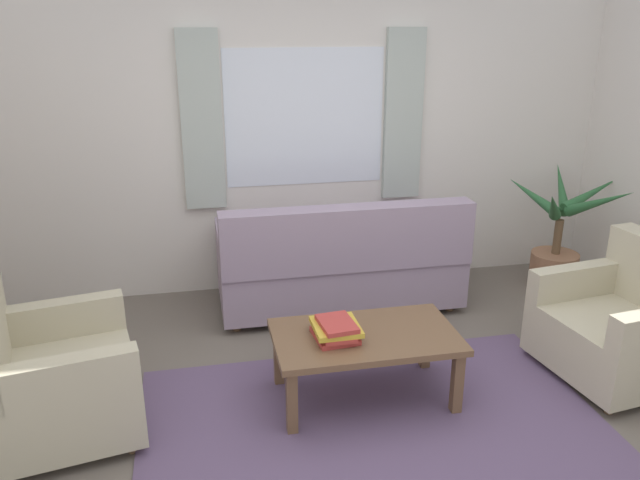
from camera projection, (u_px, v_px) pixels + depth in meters
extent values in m
plane|color=#6B6056|center=(376.00, 431.00, 3.57)|extent=(6.24, 6.24, 0.00)
cube|color=silver|center=(304.00, 135.00, 5.23)|extent=(5.32, 0.12, 2.60)
cube|color=white|center=(305.00, 118.00, 5.12)|extent=(1.30, 0.01, 1.10)
cube|color=#B2BCB2|center=(202.00, 122.00, 4.93)|extent=(0.32, 0.06, 1.40)
cube|color=#B2BCB2|center=(403.00, 115.00, 5.25)|extent=(0.32, 0.06, 1.40)
cube|color=#604C6B|center=(376.00, 431.00, 3.57)|extent=(2.66, 1.80, 0.01)
cube|color=#998499|center=(338.00, 275.00, 5.09)|extent=(1.90, 0.80, 0.38)
cube|color=#998499|center=(349.00, 238.00, 4.65)|extent=(1.90, 0.20, 0.48)
cube|color=#998499|center=(442.00, 232.00, 5.15)|extent=(0.16, 0.80, 0.24)
cube|color=#998499|center=(228.00, 247.00, 4.82)|extent=(0.16, 0.80, 0.24)
cylinder|color=brown|center=(423.00, 278.00, 5.60)|extent=(0.06, 0.06, 0.06)
cylinder|color=brown|center=(231.00, 294.00, 5.28)|extent=(0.06, 0.06, 0.06)
cylinder|color=brown|center=(450.00, 307.00, 5.05)|extent=(0.06, 0.06, 0.06)
cylinder|color=brown|center=(237.00, 326.00, 4.73)|extent=(0.06, 0.06, 0.06)
cube|color=#BCB293|center=(62.00, 393.00, 3.51)|extent=(0.94, 0.98, 0.36)
cube|color=#BCB293|center=(56.00, 381.00, 3.10)|extent=(0.81, 0.27, 0.22)
cube|color=#BCB293|center=(54.00, 320.00, 3.73)|extent=(0.81, 0.27, 0.22)
cylinder|color=brown|center=(133.00, 447.00, 3.40)|extent=(0.05, 0.05, 0.06)
cylinder|color=brown|center=(119.00, 383.00, 3.99)|extent=(0.05, 0.05, 0.06)
cylinder|color=brown|center=(2.00, 478.00, 3.17)|extent=(0.05, 0.05, 0.06)
cylinder|color=brown|center=(8.00, 406.00, 3.76)|extent=(0.05, 0.05, 0.06)
cube|color=#BCB293|center=(614.00, 342.00, 4.07)|extent=(0.91, 0.94, 0.36)
cube|color=#BCB293|center=(581.00, 280.00, 4.29)|extent=(0.81, 0.23, 0.22)
cylinder|color=brown|center=(536.00, 354.00, 4.34)|extent=(0.05, 0.05, 0.06)
cylinder|color=brown|center=(609.00, 408.00, 3.73)|extent=(0.05, 0.05, 0.06)
cylinder|color=brown|center=(610.00, 339.00, 4.54)|extent=(0.05, 0.05, 0.06)
cube|color=brown|center=(365.00, 337.00, 3.76)|extent=(1.10, 0.64, 0.04)
cube|color=brown|center=(292.00, 402.00, 3.50)|extent=(0.06, 0.06, 0.40)
cube|color=brown|center=(457.00, 383.00, 3.68)|extent=(0.06, 0.06, 0.40)
cube|color=brown|center=(279.00, 356.00, 3.98)|extent=(0.06, 0.06, 0.40)
cube|color=brown|center=(425.00, 341.00, 4.16)|extent=(0.06, 0.06, 0.40)
cube|color=#B23833|center=(335.00, 336.00, 3.70)|extent=(0.26, 0.29, 0.03)
cube|color=#B23833|center=(336.00, 331.00, 3.69)|extent=(0.19, 0.30, 0.02)
cube|color=gold|center=(336.00, 327.00, 3.68)|extent=(0.27, 0.30, 0.03)
cube|color=#B23833|center=(337.00, 324.00, 3.66)|extent=(0.22, 0.28, 0.03)
cylinder|color=#9E6B4C|center=(553.00, 269.00, 5.48)|extent=(0.40, 0.40, 0.30)
cylinder|color=brown|center=(558.00, 237.00, 5.38)|extent=(0.07, 0.07, 0.30)
cone|color=#2D6638|center=(592.00, 193.00, 5.36)|extent=(0.60, 0.19, 0.31)
cone|color=#2D6638|center=(561.00, 187.00, 5.53)|extent=(0.30, 0.53, 0.43)
cone|color=#2D6638|center=(533.00, 195.00, 5.41)|extent=(0.37, 0.45, 0.33)
cone|color=#2D6638|center=(554.00, 206.00, 5.07)|extent=(0.40, 0.43, 0.40)
cone|color=#2D6638|center=(600.00, 202.00, 4.99)|extent=(0.26, 0.63, 0.43)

